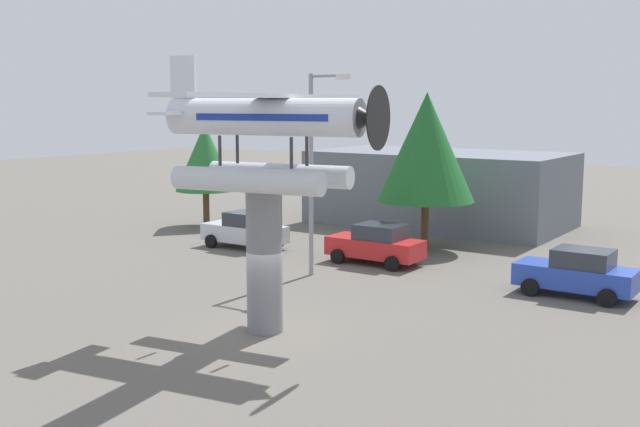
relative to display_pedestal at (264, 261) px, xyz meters
The scene contains 10 objects.
ground_plane 2.20m from the display_pedestal, ahead, with size 140.00×140.00×0.00m, color #605B54.
display_pedestal is the anchor object (origin of this frame).
floatplane_monument 3.88m from the display_pedestal, ahead, with size 7.10×10.44×4.00m.
car_near_silver 13.75m from the display_pedestal, 132.35° to the left, with size 4.20×2.02×1.76m.
car_mid_red 10.81m from the display_pedestal, 101.62° to the left, with size 4.20×2.02×1.76m.
car_far_blue 11.88m from the display_pedestal, 55.47° to the left, with size 4.20×2.02×1.76m.
streetlight_primary 8.15m from the display_pedestal, 113.24° to the left, with size 1.84×0.28×8.10m.
storefront_building 22.49m from the display_pedestal, 101.92° to the left, with size 14.07×7.56×4.18m, color slate.
tree_west 20.76m from the display_pedestal, 137.65° to the left, with size 3.38×3.38×5.80m.
tree_east 15.03m from the display_pedestal, 97.40° to the left, with size 4.61×4.61×7.47m.
Camera 1 is at (14.18, -17.78, 6.99)m, focal length 42.78 mm.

